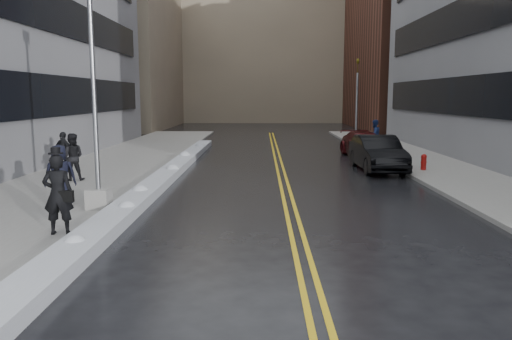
{
  "coord_description": "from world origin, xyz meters",
  "views": [
    {
      "loc": [
        1.59,
        -12.64,
        3.5
      ],
      "look_at": [
        1.43,
        2.15,
        1.3
      ],
      "focal_mm": 35.0,
      "sensor_mm": 36.0,
      "label": 1
    }
  ],
  "objects_px": {
    "pedestrian_east": "(374,135)",
    "pedestrian_b": "(72,157)",
    "car_black": "(377,153)",
    "car_maroon": "(364,144)",
    "fire_hydrant": "(424,161)",
    "pedestrian_d": "(64,152)",
    "lamppost": "(96,129)",
    "pedestrian_c": "(60,176)",
    "traffic_signal": "(357,97)",
    "pedestrian_fedora": "(58,194)"
  },
  "relations": [
    {
      "from": "pedestrian_c",
      "to": "pedestrian_d",
      "type": "relative_size",
      "value": 1.07
    },
    {
      "from": "lamppost",
      "to": "car_maroon",
      "type": "xyz_separation_m",
      "value": [
        10.8,
        14.05,
        -1.81
      ]
    },
    {
      "from": "pedestrian_b",
      "to": "car_maroon",
      "type": "relative_size",
      "value": 0.38
    },
    {
      "from": "pedestrian_fedora",
      "to": "pedestrian_east",
      "type": "bearing_deg",
      "value": -128.02
    },
    {
      "from": "car_black",
      "to": "car_maroon",
      "type": "distance_m",
      "value": 5.35
    },
    {
      "from": "pedestrian_d",
      "to": "pedestrian_fedora",
      "type": "bearing_deg",
      "value": 135.14
    },
    {
      "from": "traffic_signal",
      "to": "pedestrian_c",
      "type": "height_order",
      "value": "traffic_signal"
    },
    {
      "from": "pedestrian_d",
      "to": "car_maroon",
      "type": "xyz_separation_m",
      "value": [
        14.73,
        6.7,
        -0.31
      ]
    },
    {
      "from": "car_black",
      "to": "pedestrian_d",
      "type": "bearing_deg",
      "value": -175.83
    },
    {
      "from": "pedestrian_fedora",
      "to": "car_maroon",
      "type": "relative_size",
      "value": 0.39
    },
    {
      "from": "traffic_signal",
      "to": "pedestrian_d",
      "type": "bearing_deg",
      "value": -137.03
    },
    {
      "from": "lamppost",
      "to": "fire_hydrant",
      "type": "xyz_separation_m",
      "value": [
        12.3,
        8.0,
        -1.98
      ]
    },
    {
      "from": "pedestrian_east",
      "to": "car_black",
      "type": "relative_size",
      "value": 0.37
    },
    {
      "from": "pedestrian_d",
      "to": "traffic_signal",
      "type": "bearing_deg",
      "value": -112.77
    },
    {
      "from": "pedestrian_b",
      "to": "car_maroon",
      "type": "height_order",
      "value": "pedestrian_b"
    },
    {
      "from": "traffic_signal",
      "to": "pedestrian_b",
      "type": "xyz_separation_m",
      "value": [
        -14.46,
        -17.02,
        -2.31
      ]
    },
    {
      "from": "traffic_signal",
      "to": "pedestrian_d",
      "type": "relative_size",
      "value": 3.38
    },
    {
      "from": "fire_hydrant",
      "to": "traffic_signal",
      "type": "distance_m",
      "value": 14.3
    },
    {
      "from": "lamppost",
      "to": "fire_hydrant",
      "type": "height_order",
      "value": "lamppost"
    },
    {
      "from": "lamppost",
      "to": "car_maroon",
      "type": "distance_m",
      "value": 17.81
    },
    {
      "from": "traffic_signal",
      "to": "car_maroon",
      "type": "distance_m",
      "value": 8.45
    },
    {
      "from": "pedestrian_fedora",
      "to": "pedestrian_c",
      "type": "height_order",
      "value": "pedestrian_fedora"
    },
    {
      "from": "pedestrian_d",
      "to": "pedestrian_east",
      "type": "distance_m",
      "value": 18.58
    },
    {
      "from": "pedestrian_fedora",
      "to": "pedestrian_d",
      "type": "distance_m",
      "value": 10.89
    },
    {
      "from": "lamppost",
      "to": "pedestrian_b",
      "type": "xyz_separation_m",
      "value": [
        -2.66,
        4.98,
        -1.44
      ]
    },
    {
      "from": "lamppost",
      "to": "pedestrian_d",
      "type": "distance_m",
      "value": 8.47
    },
    {
      "from": "traffic_signal",
      "to": "pedestrian_c",
      "type": "distance_m",
      "value": 25.46
    },
    {
      "from": "pedestrian_c",
      "to": "pedestrian_east",
      "type": "bearing_deg",
      "value": -150.51
    },
    {
      "from": "pedestrian_c",
      "to": "traffic_signal",
      "type": "bearing_deg",
      "value": -142.91
    },
    {
      "from": "pedestrian_east",
      "to": "pedestrian_b",
      "type": "bearing_deg",
      "value": 5.19
    },
    {
      "from": "car_black",
      "to": "pedestrian_east",
      "type": "bearing_deg",
      "value": 77.12
    },
    {
      "from": "car_maroon",
      "to": "pedestrian_c",
      "type": "bearing_deg",
      "value": -134.41
    },
    {
      "from": "pedestrian_d",
      "to": "pedestrian_c",
      "type": "bearing_deg",
      "value": 135.01
    },
    {
      "from": "fire_hydrant",
      "to": "traffic_signal",
      "type": "relative_size",
      "value": 0.12
    },
    {
      "from": "fire_hydrant",
      "to": "pedestrian_fedora",
      "type": "distance_m",
      "value": 16.43
    },
    {
      "from": "pedestrian_c",
      "to": "car_black",
      "type": "relative_size",
      "value": 0.38
    },
    {
      "from": "lamppost",
      "to": "pedestrian_fedora",
      "type": "height_order",
      "value": "lamppost"
    },
    {
      "from": "car_maroon",
      "to": "fire_hydrant",
      "type": "bearing_deg",
      "value": -79.38
    },
    {
      "from": "fire_hydrant",
      "to": "pedestrian_c",
      "type": "xyz_separation_m",
      "value": [
        -13.54,
        -7.75,
        0.55
      ]
    },
    {
      "from": "pedestrian_c",
      "to": "car_black",
      "type": "height_order",
      "value": "pedestrian_c"
    },
    {
      "from": "pedestrian_b",
      "to": "pedestrian_c",
      "type": "height_order",
      "value": "pedestrian_c"
    },
    {
      "from": "pedestrian_c",
      "to": "pedestrian_east",
      "type": "xyz_separation_m",
      "value": [
        13.26,
        16.65,
        -0.02
      ]
    },
    {
      "from": "pedestrian_east",
      "to": "car_maroon",
      "type": "relative_size",
      "value": 0.37
    },
    {
      "from": "car_black",
      "to": "traffic_signal",
      "type": "bearing_deg",
      "value": 82.44
    },
    {
      "from": "pedestrian_d",
      "to": "car_maroon",
      "type": "height_order",
      "value": "pedestrian_d"
    },
    {
      "from": "pedestrian_d",
      "to": "car_maroon",
      "type": "relative_size",
      "value": 0.35
    },
    {
      "from": "pedestrian_b",
      "to": "pedestrian_c",
      "type": "bearing_deg",
      "value": 95.8
    },
    {
      "from": "pedestrian_c",
      "to": "car_maroon",
      "type": "relative_size",
      "value": 0.38
    },
    {
      "from": "pedestrian_b",
      "to": "pedestrian_d",
      "type": "height_order",
      "value": "pedestrian_b"
    },
    {
      "from": "traffic_signal",
      "to": "car_black",
      "type": "bearing_deg",
      "value": -96.24
    }
  ]
}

